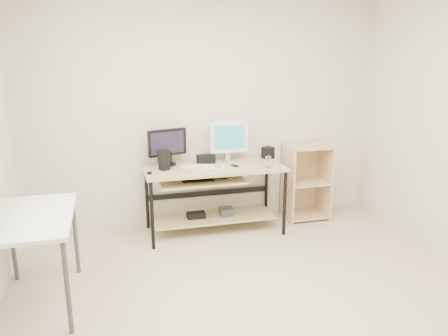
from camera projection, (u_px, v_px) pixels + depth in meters
room at (249, 146)px, 3.00m from camera, size 4.01×4.01×2.62m
desk at (212, 185)px, 4.75m from camera, size 1.50×0.65×0.75m
side_table at (32, 225)px, 3.31m from camera, size 0.60×1.00×0.75m
shelf_unit at (305, 181)px, 5.21m from camera, size 0.50×0.40×0.90m
black_monitor at (167, 145)px, 4.68m from camera, size 0.43×0.18×0.40m
white_imac at (229, 138)px, 4.86m from camera, size 0.43×0.14×0.46m
keyboard at (203, 166)px, 4.66m from camera, size 0.49×0.27×0.02m
mouse at (217, 166)px, 4.63m from camera, size 0.10×0.13×0.04m
center_speaker at (206, 159)px, 4.81m from camera, size 0.21×0.11×0.10m
speaker_left at (164, 160)px, 4.53m from camera, size 0.13×0.13×0.21m
speaker_right at (268, 153)px, 5.03m from camera, size 0.14×0.14×0.13m
audio_controller at (169, 159)px, 4.68m from camera, size 0.09×0.07×0.15m
volume_puck at (149, 173)px, 4.40m from camera, size 0.07×0.07×0.02m
smartphone at (235, 166)px, 4.70m from camera, size 0.07×0.11×0.01m
coaster at (268, 167)px, 4.64m from camera, size 0.08×0.08×0.01m
drinking_glass at (268, 162)px, 4.62m from camera, size 0.06×0.06×0.12m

